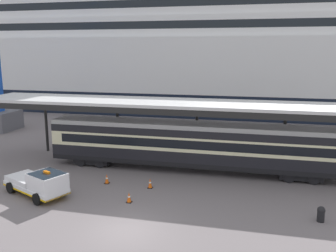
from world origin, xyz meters
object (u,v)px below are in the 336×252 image
object	(u,v)px
traffic_cone_mid	(150,183)
traffic_cone_far	(129,197)
service_truck	(40,183)
traffic_cone_near	(107,179)
quay_bollard	(321,213)
train_carriage	(191,144)
cruise_ship	(190,42)

from	to	relation	value
traffic_cone_mid	traffic_cone_far	distance (m)	2.93
traffic_cone_mid	service_truck	bearing A→B (deg)	-155.09
traffic_cone_near	quay_bollard	distance (m)	15.24
service_truck	traffic_cone_mid	bearing A→B (deg)	24.91
train_carriage	traffic_cone_mid	distance (m)	5.55
traffic_cone_near	quay_bollard	xyz separation A→B (m)	(14.94, -2.99, 0.15)
cruise_ship	traffic_cone_mid	world-z (taller)	cruise_ship
cruise_ship	quay_bollard	distance (m)	48.02
cruise_ship	service_truck	bearing A→B (deg)	-93.37
traffic_cone_mid	traffic_cone_far	xyz separation A→B (m)	(-0.64, -2.85, -0.02)
traffic_cone_far	traffic_cone_near	bearing A→B (deg)	133.68
service_truck	cruise_ship	bearing A→B (deg)	86.63
cruise_ship	traffic_cone_near	distance (m)	42.47
cruise_ship	quay_bollard	bearing A→B (deg)	-70.15
quay_bollard	traffic_cone_mid	bearing A→B (deg)	166.02
service_truck	traffic_cone_mid	xyz separation A→B (m)	(7.05, 3.28, -0.61)
service_truck	traffic_cone_near	bearing A→B (deg)	43.85
traffic_cone_near	quay_bollard	bearing A→B (deg)	-11.30
cruise_ship	quay_bollard	xyz separation A→B (m)	(15.88, -44.00, -10.84)
service_truck	quay_bollard	world-z (taller)	service_truck
service_truck	traffic_cone_far	size ratio (longest dim) A/B	7.65
traffic_cone_far	quay_bollard	xyz separation A→B (m)	(12.09, 0.01, 0.16)
quay_bollard	traffic_cone_near	bearing A→B (deg)	168.70
train_carriage	traffic_cone_far	size ratio (longest dim) A/B	33.45
cruise_ship	service_truck	world-z (taller)	cruise_ship
traffic_cone_far	quay_bollard	bearing A→B (deg)	0.02
quay_bollard	cruise_ship	bearing A→B (deg)	109.85
cruise_ship	traffic_cone_mid	distance (m)	42.82
traffic_cone_near	traffic_cone_far	bearing A→B (deg)	-46.32
train_carriage	quay_bollard	size ratio (longest dim) A/B	25.35
train_carriage	service_truck	distance (m)	12.32
cruise_ship	traffic_cone_far	world-z (taller)	cruise_ship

